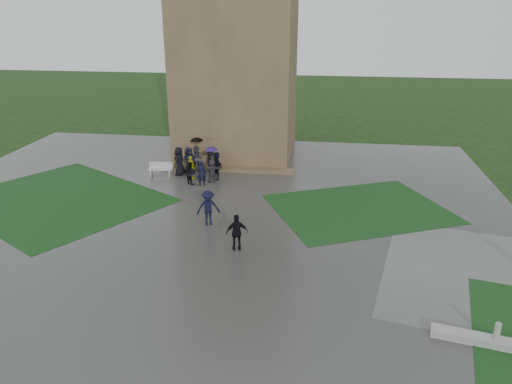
# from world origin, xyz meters

# --- Properties ---
(ground) EXTENTS (120.00, 120.00, 0.00)m
(ground) POSITION_xyz_m (0.00, 0.00, 0.00)
(ground) COLOR black
(plaza) EXTENTS (34.00, 34.00, 0.02)m
(plaza) POSITION_xyz_m (0.00, 2.00, 0.01)
(plaza) COLOR #363634
(plaza) RESTS_ON ground
(lawn_inset_left) EXTENTS (14.10, 13.46, 0.01)m
(lawn_inset_left) POSITION_xyz_m (-8.50, 4.00, 0.03)
(lawn_inset_left) COLOR #133615
(lawn_inset_left) RESTS_ON plaza
(lawn_inset_right) EXTENTS (11.12, 10.15, 0.01)m
(lawn_inset_right) POSITION_xyz_m (8.50, 5.00, 0.03)
(lawn_inset_right) COLOR #133615
(lawn_inset_right) RESTS_ON plaza
(tower) EXTENTS (8.00, 8.00, 18.00)m
(tower) POSITION_xyz_m (0.00, 15.00, 9.00)
(tower) COLOR brown
(tower) RESTS_ON ground
(tower_plinth) EXTENTS (9.00, 0.80, 0.22)m
(tower_plinth) POSITION_xyz_m (0.00, 10.60, 0.13)
(tower_plinth) COLOR brown
(tower_plinth) RESTS_ON plaza
(bench) EXTENTS (1.58, 0.64, 0.89)m
(bench) POSITION_xyz_m (-4.08, 8.94, 0.48)
(bench) COLOR #B7B8B3
(bench) RESTS_ON plaza
(visitor_cluster) EXTENTS (3.55, 3.48, 2.46)m
(visitor_cluster) POSITION_xyz_m (-1.45, 9.19, 1.12)
(visitor_cluster) COLOR black
(visitor_cluster) RESTS_ON plaza
(pedestrian_mid) EXTENTS (1.33, 0.99, 1.84)m
(pedestrian_mid) POSITION_xyz_m (0.79, 1.82, 0.94)
(pedestrian_mid) COLOR black
(pedestrian_mid) RESTS_ON plaza
(pedestrian_near) EXTENTS (1.13, 0.85, 1.72)m
(pedestrian_near) POSITION_xyz_m (2.70, -0.71, 0.88)
(pedestrian_near) COLOR black
(pedestrian_near) RESTS_ON plaza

